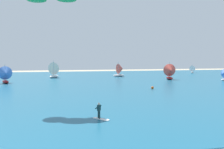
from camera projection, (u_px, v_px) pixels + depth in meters
ocean at (90, 81)px, 57.97m from camera, size 160.00×90.00×0.10m
kitesurfer at (100, 113)px, 21.89m from camera, size 1.76×1.81×1.67m
sailboat_anchored_offshore at (120, 70)px, 73.32m from camera, size 4.36×3.80×4.92m
sailboat_heeled_over at (6, 75)px, 53.02m from camera, size 3.78×4.22×4.75m
sailboat_near_shore at (55, 70)px, 69.14m from camera, size 4.40×4.95×5.52m
sailboat_center_horizon at (170, 72)px, 62.51m from camera, size 3.88×4.49×5.12m
sailboat_outermost at (192, 69)px, 91.63m from camera, size 3.05×3.13×3.50m
sailboat_trailing at (224, 75)px, 59.50m from camera, size 3.29×2.92×3.69m
marker_buoy at (152, 88)px, 43.36m from camera, size 0.57×0.57×0.57m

